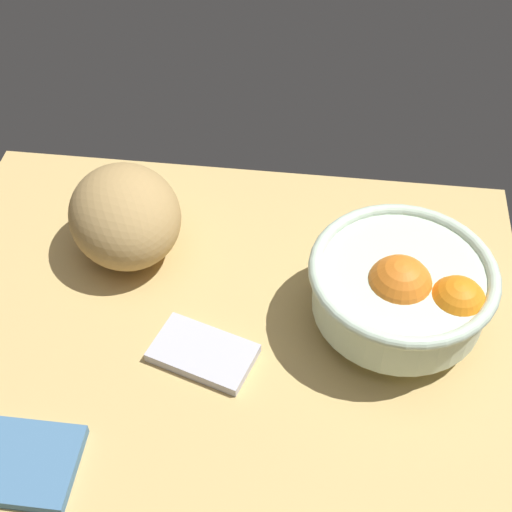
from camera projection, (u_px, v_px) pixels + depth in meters
The scene contains 5 objects.
ground_plane at pixel (214, 356), 89.90cm from camera, with size 77.07×67.68×3.00cm, color tan.
fruit_bowl at pixel (404, 289), 86.81cm from camera, with size 22.49×22.49×11.72cm.
bread_loaf at pixel (125, 216), 96.11cm from camera, with size 16.89×14.64×12.02cm, color tan.
napkin_folded at pixel (6, 461), 78.00cm from camera, with size 15.47×9.76×1.31cm, color teal.
napkin_spare at pixel (203, 353), 87.60cm from camera, with size 12.14×7.17×1.31cm, color silver.
Camera 1 is at (-11.42, 51.22, 72.71)cm, focal length 51.14 mm.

